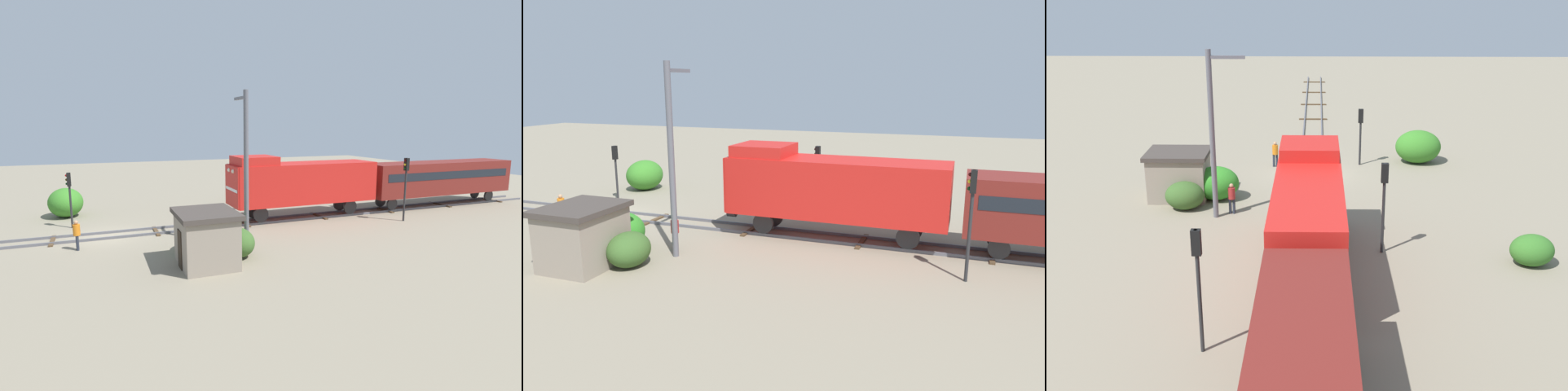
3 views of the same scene
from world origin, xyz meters
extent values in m
plane|color=gray|center=(0.00, 0.00, 0.00)|extent=(109.67, 109.67, 0.00)
cube|color=#595960|center=(-0.72, 0.00, 0.08)|extent=(0.10, 73.11, 0.16)
cube|color=#595960|center=(0.72, 0.00, 0.08)|extent=(0.10, 73.11, 0.16)
cube|color=#4C3823|center=(0.00, -33.51, 0.04)|extent=(2.40, 0.24, 0.09)
cube|color=#4C3823|center=(0.00, -27.42, 0.04)|extent=(2.40, 0.24, 0.09)
cube|color=#4C3823|center=(0.00, -21.32, 0.04)|extent=(2.40, 0.24, 0.09)
cube|color=#4C3823|center=(0.00, -15.23, 0.04)|extent=(2.40, 0.24, 0.09)
cube|color=#4C3823|center=(0.00, -9.14, 0.04)|extent=(2.40, 0.24, 0.09)
cube|color=#4C3823|center=(0.00, -3.05, 0.04)|extent=(2.40, 0.24, 0.09)
cube|color=#4C3823|center=(0.00, 3.05, 0.04)|extent=(2.40, 0.24, 0.09)
cube|color=#4C3823|center=(0.00, 9.14, 0.04)|extent=(2.40, 0.24, 0.09)
cube|color=#4C3823|center=(0.00, 15.23, 0.04)|extent=(2.40, 0.24, 0.09)
cube|color=#4C3823|center=(0.00, 21.32, 0.04)|extent=(2.40, 0.24, 0.09)
cube|color=red|center=(0.00, 13.86, 2.71)|extent=(2.90, 11.00, 2.90)
cube|color=red|center=(0.00, 9.96, 4.46)|extent=(2.75, 2.80, 0.60)
cube|color=red|center=(0.00, 8.31, 2.71)|extent=(2.84, 0.10, 2.84)
cube|color=white|center=(0.00, 8.27, 2.51)|extent=(2.46, 0.06, 0.20)
sphere|color=white|center=(-0.45, 8.26, 3.81)|extent=(0.28, 0.28, 0.28)
sphere|color=white|center=(0.45, 8.26, 3.81)|extent=(0.28, 0.28, 0.28)
cylinder|color=#262628|center=(0.00, 8.01, 0.86)|extent=(0.36, 0.50, 0.36)
cylinder|color=#262628|center=(-0.72, 10.16, 0.71)|extent=(0.18, 1.10, 1.10)
cylinder|color=#262628|center=(0.72, 10.16, 0.71)|extent=(0.18, 1.10, 1.10)
cylinder|color=#262628|center=(-0.72, 17.56, 0.71)|extent=(0.18, 1.10, 1.10)
cylinder|color=#262628|center=(0.72, 17.56, 0.71)|extent=(0.18, 1.10, 1.10)
cylinder|color=#262628|center=(-0.72, 21.56, 0.64)|extent=(0.16, 0.96, 0.96)
cylinder|color=#262628|center=(0.72, 21.56, 0.64)|extent=(0.16, 0.96, 0.96)
cylinder|color=#262628|center=(-3.20, -2.08, 1.89)|extent=(0.14, 0.14, 3.77)
cube|color=black|center=(-3.20, -2.08, 3.32)|extent=(0.32, 0.24, 0.90)
sphere|color=red|center=(-3.20, -2.22, 3.59)|extent=(0.16, 0.16, 0.16)
sphere|color=#3C3306|center=(-3.20, -2.22, 3.31)|extent=(0.16, 0.16, 0.16)
sphere|color=black|center=(-3.20, -2.22, 3.03)|extent=(0.16, 0.16, 0.16)
cylinder|color=#262628|center=(-3.40, 11.87, 2.17)|extent=(0.14, 0.14, 4.33)
cube|color=black|center=(-3.40, 11.87, 3.88)|extent=(0.32, 0.24, 0.90)
sphere|color=#390606|center=(-3.40, 11.73, 4.15)|extent=(0.16, 0.16, 0.16)
sphere|color=#3C3306|center=(-3.40, 11.73, 3.87)|extent=(0.16, 0.16, 0.16)
sphere|color=green|center=(-3.40, 11.73, 3.59)|extent=(0.16, 0.16, 0.16)
cylinder|color=#262628|center=(3.60, 20.23, 2.29)|extent=(0.14, 0.14, 4.59)
cube|color=black|center=(3.60, 20.23, 4.14)|extent=(0.32, 0.24, 0.90)
sphere|color=#390606|center=(3.60, 20.09, 4.41)|extent=(0.16, 0.16, 0.16)
sphere|color=yellow|center=(3.60, 20.09, 4.13)|extent=(0.16, 0.16, 0.16)
sphere|color=black|center=(3.60, 20.09, 3.85)|extent=(0.16, 0.16, 0.16)
cylinder|color=#262B38|center=(2.30, -1.56, 0.42)|extent=(0.15, 0.15, 0.85)
cylinder|color=#262B38|center=(2.50, -1.56, 0.42)|extent=(0.15, 0.15, 0.85)
cylinder|color=orange|center=(2.40, -1.56, 1.16)|extent=(0.38, 0.38, 0.62)
sphere|color=tan|center=(2.40, -1.56, 1.58)|extent=(0.23, 0.23, 0.23)
cylinder|color=#262B38|center=(4.10, 7.02, 0.42)|extent=(0.15, 0.15, 0.85)
cylinder|color=#262B38|center=(4.30, 7.02, 0.42)|extent=(0.15, 0.15, 0.85)
cylinder|color=maroon|center=(4.20, 7.02, 1.16)|extent=(0.38, 0.38, 0.62)
sphere|color=tan|center=(4.20, 7.02, 1.58)|extent=(0.23, 0.23, 0.23)
cylinder|color=#595960|center=(5.00, 7.53, 4.40)|extent=(0.28, 0.28, 8.81)
cube|color=#595960|center=(4.10, 7.53, 8.41)|extent=(1.80, 0.16, 0.16)
cube|color=gray|center=(7.50, 4.50, 1.25)|extent=(3.20, 2.60, 2.50)
cube|color=#3F3833|center=(7.50, 4.50, 2.62)|extent=(3.50, 2.90, 0.24)
cube|color=#2D2319|center=(7.50, 3.18, 0.95)|extent=(0.80, 0.06, 1.90)
ellipsoid|color=#308626|center=(5.38, 4.76, 0.96)|extent=(2.63, 2.15, 1.91)
ellipsoid|color=#375B26|center=(6.86, 6.36, 0.78)|extent=(2.13, 1.75, 1.55)
ellipsoid|color=#346E26|center=(-9.94, 13.13, 0.71)|extent=(1.96, 1.61, 1.43)
ellipsoid|color=#367C26|center=(-7.13, -2.65, 1.10)|extent=(3.04, 2.48, 2.21)
camera|label=1|loc=(26.49, -0.30, 6.85)|focal=28.00mm
camera|label=2|loc=(24.32, 19.97, 7.94)|focal=35.00mm
camera|label=3|loc=(-0.35, 39.78, 12.82)|focal=45.00mm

